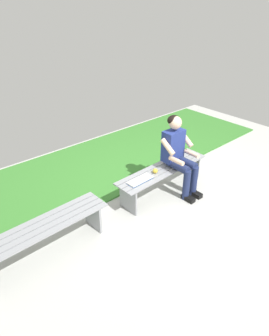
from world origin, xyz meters
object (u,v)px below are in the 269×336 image
(person_seated, at_px, (178,152))
(bench_far, at_px, (41,234))
(apple, at_px, (155,171))
(bench_near, at_px, (163,174))
(book_open, at_px, (140,180))

(person_seated, bearing_deg, bench_far, -2.48)
(person_seated, bearing_deg, apple, -11.02)
(person_seated, bearing_deg, bench_near, -23.64)
(apple, distance_m, book_open, 0.32)
(person_seated, relative_size, book_open, 2.98)
(book_open, bearing_deg, bench_near, -177.99)
(bench_near, height_order, apple, apple)
(book_open, bearing_deg, apple, -179.29)
(bench_near, distance_m, apple, 0.24)
(bench_near, height_order, person_seated, person_seated)
(bench_far, relative_size, book_open, 4.16)
(bench_far, height_order, person_seated, person_seated)
(person_seated, xyz_separation_m, book_open, (0.74, -0.07, -0.23))
(bench_near, bearing_deg, bench_far, -0.00)
(book_open, bearing_deg, bench_far, -2.43)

